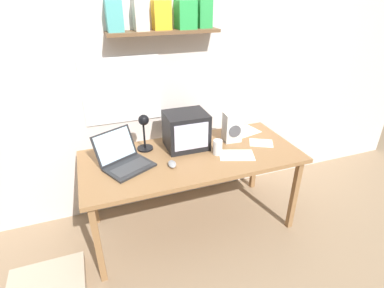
{
  "coord_description": "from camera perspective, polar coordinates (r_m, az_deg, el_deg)",
  "views": [
    {
      "loc": [
        -0.72,
        -1.97,
        1.92
      ],
      "look_at": [
        0.0,
        0.0,
        0.82
      ],
      "focal_mm": 28.0,
      "sensor_mm": 36.0,
      "label": 1
    }
  ],
  "objects": [
    {
      "name": "loose_paper_near_monitor",
      "position": [
        2.43,
        8.49,
        -2.11
      ],
      "size": [
        0.32,
        0.26,
        0.0
      ],
      "rotation": [
        0.0,
        0.0,
        -0.35
      ],
      "color": "silver",
      "rests_on": "corner_desk"
    },
    {
      "name": "laptop",
      "position": [
        2.31,
        -13.01,
        -2.56
      ],
      "size": [
        0.45,
        0.45,
        0.24
      ],
      "rotation": [
        0.0,
        0.0,
        0.47
      ],
      "color": "#232326",
      "rests_on": "corner_desk"
    },
    {
      "name": "back_wall",
      "position": [
        2.66,
        -4.0,
        14.2
      ],
      "size": [
        5.6,
        0.24,
        2.6
      ],
      "color": "silver",
      "rests_on": "ground_plane"
    },
    {
      "name": "crt_monitor",
      "position": [
        2.48,
        -1.13,
        2.63
      ],
      "size": [
        0.34,
        0.3,
        0.3
      ],
      "rotation": [
        0.0,
        0.0,
        -0.01
      ],
      "color": "black",
      "rests_on": "corner_desk"
    },
    {
      "name": "computer_mouse",
      "position": [
        2.27,
        -3.81,
        -3.82
      ],
      "size": [
        0.07,
        0.11,
        0.03
      ],
      "rotation": [
        0.0,
        0.0,
        -0.12
      ],
      "color": "gray",
      "rests_on": "corner_desk"
    },
    {
      "name": "desk_lamp",
      "position": [
        2.42,
        -9.11,
        2.83
      ],
      "size": [
        0.13,
        0.16,
        0.33
      ],
      "rotation": [
        0.0,
        0.0,
        -0.07
      ],
      "color": "black",
      "rests_on": "corner_desk"
    },
    {
      "name": "ground_plane",
      "position": [
        2.84,
        0.0,
        -14.91
      ],
      "size": [
        12.0,
        12.0,
        0.0
      ],
      "primitive_type": "plane",
      "color": "#93785B"
    },
    {
      "name": "printed_handout",
      "position": [
        2.86,
        9.96,
        2.42
      ],
      "size": [
        0.29,
        0.25,
        0.0
      ],
      "rotation": [
        0.0,
        0.0,
        0.23
      ],
      "color": "white",
      "rests_on": "corner_desk"
    },
    {
      "name": "corner_desk",
      "position": [
        2.44,
        0.0,
        -3.24
      ],
      "size": [
        1.75,
        0.78,
        0.72
      ],
      "color": "olive",
      "rests_on": "ground_plane"
    },
    {
      "name": "juice_glass",
      "position": [
        2.41,
        4.9,
        -0.74
      ],
      "size": [
        0.07,
        0.07,
        0.12
      ],
      "color": "white",
      "rests_on": "corner_desk"
    },
    {
      "name": "space_heater",
      "position": [
        2.61,
        7.66,
        3.21
      ],
      "size": [
        0.15,
        0.14,
        0.26
      ],
      "rotation": [
        0.0,
        0.0,
        -0.07
      ],
      "color": "silver",
      "rests_on": "corner_desk"
    },
    {
      "name": "open_notebook",
      "position": [
        2.66,
        13.02,
        0.2
      ],
      "size": [
        0.24,
        0.22,
        0.0
      ],
      "rotation": [
        0.0,
        0.0,
        -0.5
      ],
      "color": "white",
      "rests_on": "corner_desk"
    }
  ]
}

